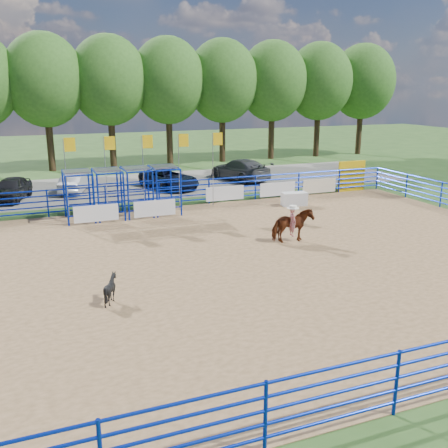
% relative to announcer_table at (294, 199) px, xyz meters
% --- Properties ---
extents(ground, '(120.00, 120.00, 0.00)m').
position_rel_announcer_table_xyz_m(ground, '(-7.42, -7.70, -0.40)').
color(ground, '#3B6026').
rests_on(ground, ground).
extents(arena_dirt, '(30.00, 20.00, 0.02)m').
position_rel_announcer_table_xyz_m(arena_dirt, '(-7.42, -7.70, -0.39)').
color(arena_dirt, '#A57F52').
rests_on(arena_dirt, ground).
extents(gravel_strip, '(40.00, 10.00, 0.01)m').
position_rel_announcer_table_xyz_m(gravel_strip, '(-7.42, 9.30, -0.40)').
color(gravel_strip, gray).
rests_on(gravel_strip, ground).
extents(announcer_table, '(1.52, 0.88, 0.76)m').
position_rel_announcer_table_xyz_m(announcer_table, '(0.00, 0.00, 0.00)').
color(announcer_table, silver).
rests_on(announcer_table, arena_dirt).
extents(horse_and_rider, '(1.81, 0.88, 2.30)m').
position_rel_announcer_table_xyz_m(horse_and_rider, '(-3.58, -6.25, 0.45)').
color(horse_and_rider, '#662E14').
rests_on(horse_and_rider, arena_dirt).
extents(calf, '(1.02, 0.97, 0.90)m').
position_rel_announcer_table_xyz_m(calf, '(-12.06, -9.82, 0.07)').
color(calf, black).
rests_on(calf, arena_dirt).
extents(car_a, '(2.74, 4.39, 1.39)m').
position_rel_announcer_table_xyz_m(car_a, '(-15.30, 7.58, 0.30)').
color(car_a, black).
rests_on(car_a, gravel_strip).
extents(car_b, '(2.44, 3.98, 1.24)m').
position_rel_announcer_table_xyz_m(car_b, '(-11.50, 8.56, 0.23)').
color(car_b, '#989BA0').
rests_on(car_b, gravel_strip).
extents(car_c, '(3.73, 5.29, 1.34)m').
position_rel_announcer_table_xyz_m(car_c, '(-5.41, 7.67, 0.28)').
color(car_c, black).
rests_on(car_c, gravel_strip).
extents(car_d, '(3.52, 5.76, 1.56)m').
position_rel_announcer_table_xyz_m(car_d, '(0.30, 8.76, 0.39)').
color(car_d, '#535456').
rests_on(car_d, gravel_strip).
extents(perimeter_fence, '(30.10, 20.10, 1.50)m').
position_rel_announcer_table_xyz_m(perimeter_fence, '(-7.42, -7.70, 0.35)').
color(perimeter_fence, '#0824AF').
rests_on(perimeter_fence, ground).
extents(chute_assembly, '(19.32, 2.41, 4.20)m').
position_rel_announcer_table_xyz_m(chute_assembly, '(-9.32, 1.14, 0.86)').
color(chute_assembly, '#0824AF').
rests_on(chute_assembly, ground).
extents(treeline, '(56.40, 6.40, 11.24)m').
position_rel_announcer_table_xyz_m(treeline, '(-7.42, 18.30, 7.13)').
color(treeline, '#3F2B19').
rests_on(treeline, ground).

